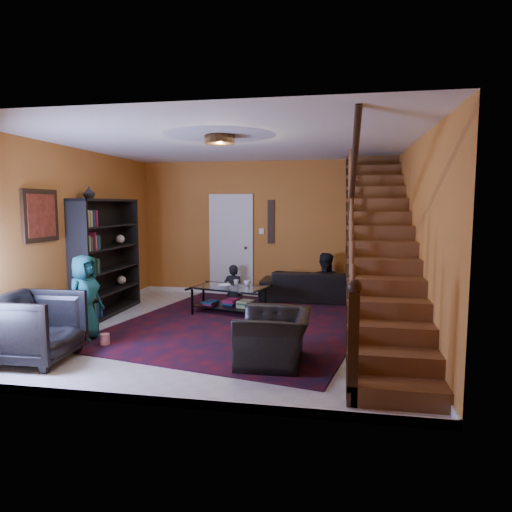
{
  "coord_description": "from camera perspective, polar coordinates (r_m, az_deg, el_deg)",
  "views": [
    {
      "loc": [
        1.55,
        -6.65,
        1.9
      ],
      "look_at": [
        0.26,
        0.4,
        1.09
      ],
      "focal_mm": 32.0,
      "sensor_mm": 36.0,
      "label": 1
    }
  ],
  "objects": [
    {
      "name": "bookshelf",
      "position": [
        8.31,
        -18.12,
        -0.37
      ],
      "size": [
        0.35,
        1.8,
        2.0
      ],
      "color": "black",
      "rests_on": "floor"
    },
    {
      "name": "cup_b",
      "position": [
        8.22,
        -2.49,
        -3.3
      ],
      "size": [
        0.12,
        0.12,
        0.09
      ],
      "primitive_type": "imported",
      "rotation": [
        0.0,
        0.0,
        -0.32
      ],
      "color": "#999999",
      "rests_on": "coffee_table"
    },
    {
      "name": "ceiling_fixture",
      "position": [
        6.11,
        -4.56,
        14.29
      ],
      "size": [
        0.4,
        0.4,
        0.1
      ],
      "primitive_type": "cylinder",
      "color": "#3F2814",
      "rests_on": "room"
    },
    {
      "name": "framed_picture",
      "position": [
        7.08,
        -25.32,
        4.58
      ],
      "size": [
        0.04,
        0.74,
        0.74
      ],
      "primitive_type": "cube",
      "color": "maroon",
      "rests_on": "room"
    },
    {
      "name": "floor",
      "position": [
        7.09,
        -2.68,
        -9.14
      ],
      "size": [
        5.5,
        5.5,
        0.0
      ],
      "primitive_type": "plane",
      "color": "beige",
      "rests_on": "ground"
    },
    {
      "name": "popcorn_bucket",
      "position": [
        6.59,
        -18.37,
        -9.83
      ],
      "size": [
        0.15,
        0.15,
        0.15
      ],
      "primitive_type": "cylinder",
      "rotation": [
        0.0,
        0.0,
        -0.23
      ],
      "color": "red",
      "rests_on": "rug"
    },
    {
      "name": "cup_a",
      "position": [
        8.16,
        -1.13,
        -3.37
      ],
      "size": [
        0.14,
        0.14,
        0.09
      ],
      "primitive_type": "imported",
      "rotation": [
        0.0,
        0.0,
        -0.29
      ],
      "color": "#999999",
      "rests_on": "coffee_table"
    },
    {
      "name": "door",
      "position": [
        9.68,
        -3.11,
        1.23
      ],
      "size": [
        0.82,
        0.05,
        2.05
      ],
      "primitive_type": "cube",
      "color": "silver",
      "rests_on": "floor"
    },
    {
      "name": "staircase",
      "position": [
        6.69,
        15.25,
        1.89
      ],
      "size": [
        0.95,
        5.02,
        3.18
      ],
      "color": "brown",
      "rests_on": "floor"
    },
    {
      "name": "person_adult_b",
      "position": [
        9.16,
        8.51,
        -4.0
      ],
      "size": [
        0.69,
        0.54,
        1.41
      ],
      "primitive_type": "imported",
      "rotation": [
        0.0,
        0.0,
        3.14
      ],
      "color": "black",
      "rests_on": "sofa"
    },
    {
      "name": "bowl",
      "position": [
        7.96,
        -3.98,
        -3.76
      ],
      "size": [
        0.29,
        0.29,
        0.06
      ],
      "primitive_type": "imported",
      "rotation": [
        0.0,
        0.0,
        0.32
      ],
      "color": "#999999",
      "rests_on": "coffee_table"
    },
    {
      "name": "person_child",
      "position": [
        6.86,
        -20.64,
        -4.89
      ],
      "size": [
        0.49,
        0.66,
        1.21
      ],
      "primitive_type": "imported",
      "rotation": [
        0.0,
        0.0,
        1.37
      ],
      "color": "#18555E",
      "rests_on": "armchair_left"
    },
    {
      "name": "room",
      "position": [
        8.69,
        -9.3,
        -5.96
      ],
      "size": [
        5.5,
        5.5,
        5.5
      ],
      "color": "#C5702B",
      "rests_on": "ground"
    },
    {
      "name": "armchair_left",
      "position": [
        6.19,
        -25.89,
        -8.06
      ],
      "size": [
        0.96,
        0.94,
        0.85
      ],
      "primitive_type": "imported",
      "rotation": [
        0.0,
        0.0,
        1.61
      ],
      "color": "black",
      "rests_on": "floor"
    },
    {
      "name": "vase",
      "position": [
        7.83,
        -20.16,
        7.46
      ],
      "size": [
        0.18,
        0.18,
        0.19
      ],
      "primitive_type": "imported",
      "color": "#999999",
      "rests_on": "bookshelf"
    },
    {
      "name": "wall_hanging",
      "position": [
        9.49,
        1.89,
        4.3
      ],
      "size": [
        0.14,
        0.03,
        0.9
      ],
      "primitive_type": "cube",
      "color": "black",
      "rests_on": "room"
    },
    {
      "name": "rug",
      "position": [
        7.32,
        -1.85,
        -8.55
      ],
      "size": [
        4.39,
        4.8,
        0.02
      ],
      "primitive_type": "cube",
      "rotation": [
        0.0,
        0.0,
        -0.2
      ],
      "color": "#440C15",
      "rests_on": "floor"
    },
    {
      "name": "coffee_table",
      "position": [
        8.09,
        -3.3,
        -5.21
      ],
      "size": [
        1.38,
        1.03,
        0.47
      ],
      "rotation": [
        0.0,
        0.0,
        -0.28
      ],
      "color": "black",
      "rests_on": "floor"
    },
    {
      "name": "sofa",
      "position": [
        9.1,
        7.37,
        -3.71
      ],
      "size": [
        2.11,
        0.83,
        0.61
      ],
      "primitive_type": "imported",
      "rotation": [
        0.0,
        0.0,
        3.14
      ],
      "color": "black",
      "rests_on": "floor"
    },
    {
      "name": "person_adult_a",
      "position": [
        9.42,
        -2.84,
        -4.5
      ],
      "size": [
        0.42,
        0.28,
        1.13
      ],
      "primitive_type": "imported",
      "rotation": [
        0.0,
        0.0,
        3.13
      ],
      "color": "black",
      "rests_on": "sofa"
    },
    {
      "name": "armchair_right",
      "position": [
        5.55,
        2.27,
        -10.2
      ],
      "size": [
        0.87,
        0.99,
        0.63
      ],
      "primitive_type": "imported",
      "rotation": [
        0.0,
        0.0,
        -1.55
      ],
      "color": "black",
      "rests_on": "floor"
    }
  ]
}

